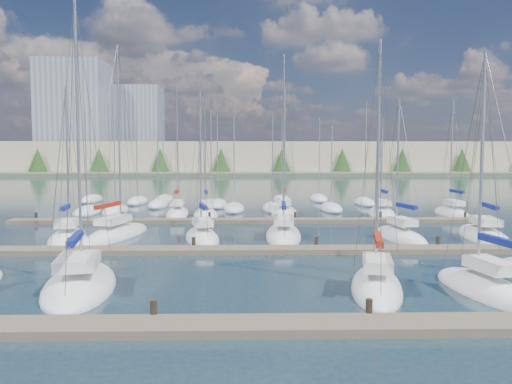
{
  "coord_description": "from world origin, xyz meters",
  "views": [
    {
      "loc": [
        -0.57,
        -15.19,
        6.23
      ],
      "look_at": [
        0.0,
        14.0,
        4.0
      ],
      "focal_mm": 35.0,
      "sensor_mm": 36.0,
      "label": 1
    }
  ],
  "objects_px": {
    "sailboat_d": "(376,286)",
    "sailboat_e": "(485,289)",
    "sailboat_r": "(452,213)",
    "sailboat_c": "(80,284)",
    "sailboat_i": "(116,234)",
    "sailboat_k": "(283,234)",
    "sailboat_l": "(400,237)",
    "sailboat_j": "(202,237)",
    "sailboat_h": "(68,239)",
    "sailboat_m": "(483,236)",
    "sailboat_p": "(284,213)",
    "sailboat_n": "(178,214)",
    "sailboat_o": "(206,215)",
    "sailboat_q": "(382,214)"
  },
  "relations": [
    {
      "from": "sailboat_d",
      "to": "sailboat_e",
      "type": "bearing_deg",
      "value": 5.07
    },
    {
      "from": "sailboat_r",
      "to": "sailboat_c",
      "type": "xyz_separation_m",
      "value": [
        -28.7,
        -27.07,
        -0.01
      ]
    },
    {
      "from": "sailboat_i",
      "to": "sailboat_k",
      "type": "xyz_separation_m",
      "value": [
        12.59,
        -0.27,
        -0.0
      ]
    },
    {
      "from": "sailboat_i",
      "to": "sailboat_l",
      "type": "bearing_deg",
      "value": 8.82
    },
    {
      "from": "sailboat_j",
      "to": "sailboat_h",
      "type": "xyz_separation_m",
      "value": [
        -9.53,
        -0.36,
        -0.01
      ]
    },
    {
      "from": "sailboat_d",
      "to": "sailboat_m",
      "type": "relative_size",
      "value": 0.98
    },
    {
      "from": "sailboat_j",
      "to": "sailboat_c",
      "type": "bearing_deg",
      "value": -121.2
    },
    {
      "from": "sailboat_p",
      "to": "sailboat_n",
      "type": "xyz_separation_m",
      "value": [
        -10.9,
        -0.61,
        0.01
      ]
    },
    {
      "from": "sailboat_d",
      "to": "sailboat_i",
      "type": "distance_m",
      "value": 21.81
    },
    {
      "from": "sailboat_m",
      "to": "sailboat_e",
      "type": "bearing_deg",
      "value": -106.33
    },
    {
      "from": "sailboat_c",
      "to": "sailboat_o",
      "type": "bearing_deg",
      "value": 71.34
    },
    {
      "from": "sailboat_l",
      "to": "sailboat_i",
      "type": "xyz_separation_m",
      "value": [
        -21.08,
        1.36,
        0.01
      ]
    },
    {
      "from": "sailboat_j",
      "to": "sailboat_e",
      "type": "distance_m",
      "value": 19.88
    },
    {
      "from": "sailboat_c",
      "to": "sailboat_q",
      "type": "bearing_deg",
      "value": 40.87
    },
    {
      "from": "sailboat_j",
      "to": "sailboat_q",
      "type": "height_order",
      "value": "sailboat_j"
    },
    {
      "from": "sailboat_d",
      "to": "sailboat_c",
      "type": "xyz_separation_m",
      "value": [
        -13.69,
        0.62,
        -0.01
      ]
    },
    {
      "from": "sailboat_r",
      "to": "sailboat_p",
      "type": "xyz_separation_m",
      "value": [
        -17.04,
        1.04,
        -0.0
      ]
    },
    {
      "from": "sailboat_o",
      "to": "sailboat_i",
      "type": "xyz_separation_m",
      "value": [
        -5.74,
        -12.13,
        -0.01
      ]
    },
    {
      "from": "sailboat_l",
      "to": "sailboat_c",
      "type": "xyz_separation_m",
      "value": [
        -19.02,
        -13.11,
        -0.0
      ]
    },
    {
      "from": "sailboat_j",
      "to": "sailboat_e",
      "type": "height_order",
      "value": "sailboat_e"
    },
    {
      "from": "sailboat_p",
      "to": "sailboat_n",
      "type": "distance_m",
      "value": 10.91
    },
    {
      "from": "sailboat_o",
      "to": "sailboat_c",
      "type": "height_order",
      "value": "sailboat_c"
    },
    {
      "from": "sailboat_j",
      "to": "sailboat_o",
      "type": "height_order",
      "value": "sailboat_o"
    },
    {
      "from": "sailboat_r",
      "to": "sailboat_o",
      "type": "relative_size",
      "value": 0.99
    },
    {
      "from": "sailboat_n",
      "to": "sailboat_c",
      "type": "bearing_deg",
      "value": -95.22
    },
    {
      "from": "sailboat_r",
      "to": "sailboat_i",
      "type": "height_order",
      "value": "sailboat_i"
    },
    {
      "from": "sailboat_k",
      "to": "sailboat_q",
      "type": "height_order",
      "value": "sailboat_k"
    },
    {
      "from": "sailboat_l",
      "to": "sailboat_r",
      "type": "xyz_separation_m",
      "value": [
        9.68,
        13.96,
        0.01
      ]
    },
    {
      "from": "sailboat_r",
      "to": "sailboat_q",
      "type": "xyz_separation_m",
      "value": [
        -7.13,
        0.19,
        -0.02
      ]
    },
    {
      "from": "sailboat_c",
      "to": "sailboat_p",
      "type": "distance_m",
      "value": 30.43
    },
    {
      "from": "sailboat_r",
      "to": "sailboat_q",
      "type": "bearing_deg",
      "value": 178.43
    },
    {
      "from": "sailboat_r",
      "to": "sailboat_e",
      "type": "distance_m",
      "value": 30.07
    },
    {
      "from": "sailboat_e",
      "to": "sailboat_l",
      "type": "bearing_deg",
      "value": 79.58
    },
    {
      "from": "sailboat_o",
      "to": "sailboat_q",
      "type": "relative_size",
      "value": 1.2
    },
    {
      "from": "sailboat_l",
      "to": "sailboat_p",
      "type": "relative_size",
      "value": 0.82
    },
    {
      "from": "sailboat_o",
      "to": "sailboat_k",
      "type": "xyz_separation_m",
      "value": [
        6.85,
        -12.4,
        -0.01
      ]
    },
    {
      "from": "sailboat_i",
      "to": "sailboat_k",
      "type": "bearing_deg",
      "value": 11.28
    },
    {
      "from": "sailboat_e",
      "to": "sailboat_j",
      "type": "bearing_deg",
      "value": 126.34
    },
    {
      "from": "sailboat_r",
      "to": "sailboat_n",
      "type": "height_order",
      "value": "sailboat_n"
    },
    {
      "from": "sailboat_d",
      "to": "sailboat_m",
      "type": "xyz_separation_m",
      "value": [
        11.62,
        13.96,
        -0.01
      ]
    },
    {
      "from": "sailboat_r",
      "to": "sailboat_n",
      "type": "xyz_separation_m",
      "value": [
        -27.94,
        0.43,
        0.01
      ]
    },
    {
      "from": "sailboat_l",
      "to": "sailboat_p",
      "type": "height_order",
      "value": "sailboat_p"
    },
    {
      "from": "sailboat_d",
      "to": "sailboat_c",
      "type": "bearing_deg",
      "value": -170.6
    },
    {
      "from": "sailboat_j",
      "to": "sailboat_m",
      "type": "xyz_separation_m",
      "value": [
        20.79,
        0.34,
        -0.01
      ]
    },
    {
      "from": "sailboat_m",
      "to": "sailboat_p",
      "type": "height_order",
      "value": "sailboat_p"
    },
    {
      "from": "sailboat_i",
      "to": "sailboat_j",
      "type": "bearing_deg",
      "value": -0.05
    },
    {
      "from": "sailboat_j",
      "to": "sailboat_h",
      "type": "distance_m",
      "value": 9.54
    },
    {
      "from": "sailboat_l",
      "to": "sailboat_o",
      "type": "height_order",
      "value": "sailboat_o"
    },
    {
      "from": "sailboat_i",
      "to": "sailboat_c",
      "type": "relative_size",
      "value": 1.07
    },
    {
      "from": "sailboat_i",
      "to": "sailboat_n",
      "type": "bearing_deg",
      "value": 90.3
    }
  ]
}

